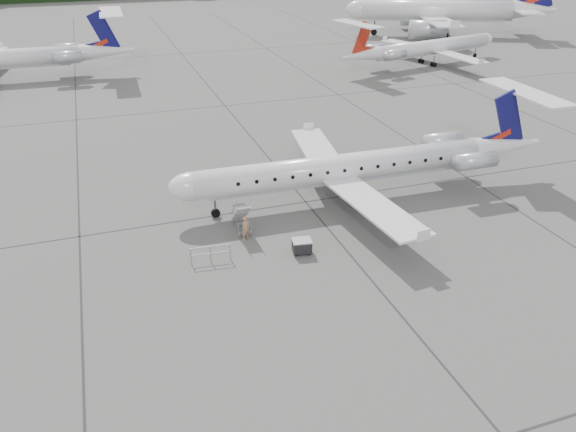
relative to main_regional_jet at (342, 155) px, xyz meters
name	(u,v)px	position (x,y,z in m)	size (l,w,h in m)	color
ground	(420,239)	(2.44, -6.54, -3.31)	(320.00, 320.00, 0.00)	#555553
main_regional_jet	(342,155)	(0.00, 0.00, 0.00)	(25.84, 18.61, 6.63)	silver
airstair	(241,215)	(-7.54, -1.92, -2.28)	(0.85, 2.32, 2.08)	silver
passenger	(246,228)	(-7.57, -3.23, -2.53)	(0.57, 0.37, 1.56)	#9A7354
safety_railing	(211,254)	(-10.12, -5.01, -2.81)	(2.20, 0.08, 1.00)	gray
baggage_cart	(302,246)	(-4.93, -5.77, -2.86)	(1.06, 0.85, 0.91)	black
bg_narrowbody	(437,0)	(40.33, 52.96, 2.36)	(31.59, 22.75, 11.34)	silver
bg_regional_right	(435,40)	(28.67, 34.45, -0.08)	(24.64, 17.74, 6.46)	silver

